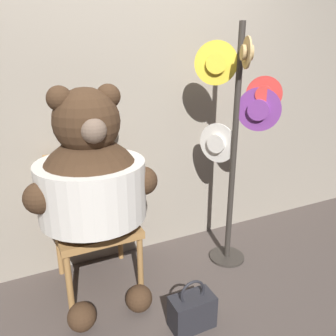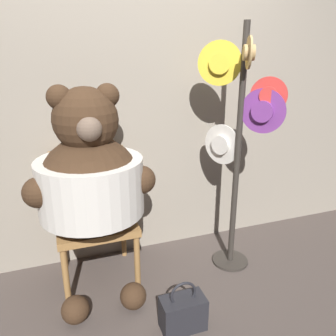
% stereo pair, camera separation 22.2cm
% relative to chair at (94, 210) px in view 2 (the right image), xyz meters
% --- Properties ---
extents(ground_plane, '(14.00, 14.00, 0.00)m').
position_rel_chair_xyz_m(ground_plane, '(0.36, -0.44, -0.52)').
color(ground_plane, '#4C423D').
extents(wall_back, '(8.00, 0.10, 2.80)m').
position_rel_chair_xyz_m(wall_back, '(0.36, 0.27, 0.88)').
color(wall_back, gray).
rests_on(wall_back, ground_plane).
extents(chair, '(0.53, 0.52, 0.93)m').
position_rel_chair_xyz_m(chair, '(0.00, 0.00, 0.00)').
color(chair, '#9E703D').
rests_on(chair, ground_plane).
extents(teddy_bear, '(0.82, 0.72, 1.41)m').
position_rel_chair_xyz_m(teddy_bear, '(-0.02, -0.17, 0.30)').
color(teddy_bear, '#3D2819').
rests_on(teddy_bear, ground_plane).
extents(hat_display_rack, '(0.49, 0.49, 1.78)m').
position_rel_chair_xyz_m(hat_display_rack, '(1.01, -0.23, 0.53)').
color(hat_display_rack, '#332D28').
rests_on(hat_display_rack, ground_plane).
extents(handbag_on_ground, '(0.27, 0.15, 0.33)m').
position_rel_chair_xyz_m(handbag_on_ground, '(0.41, -0.72, -0.41)').
color(handbag_on_ground, '#232328').
rests_on(handbag_on_ground, ground_plane).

